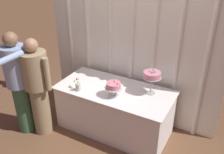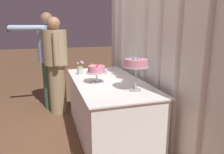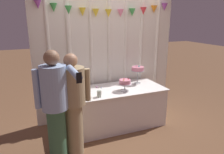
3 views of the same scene
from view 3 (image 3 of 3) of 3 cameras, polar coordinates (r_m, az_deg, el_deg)
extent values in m
plane|color=brown|center=(4.25, 2.00, -13.05)|extent=(24.00, 24.00, 0.00)
cube|color=white|center=(4.37, -1.20, 6.01)|extent=(2.94, 0.04, 2.62)
cylinder|color=white|center=(4.08, -16.43, 4.69)|extent=(0.07, 0.07, 2.62)
cylinder|color=white|center=(4.13, -11.31, 5.16)|extent=(0.09, 0.09, 2.62)
cylinder|color=white|center=(4.23, -5.60, 5.63)|extent=(0.06, 0.06, 2.62)
cylinder|color=white|center=(4.36, -0.74, 5.98)|extent=(0.09, 0.09, 2.62)
cylinder|color=white|center=(4.50, 3.65, 6.27)|extent=(0.07, 0.07, 2.62)
cylinder|color=white|center=(4.67, 7.71, 6.50)|extent=(0.07, 0.07, 2.62)
cylinder|color=white|center=(4.88, 11.82, 6.70)|extent=(0.07, 0.07, 2.62)
cone|color=purple|center=(3.98, -19.24, 17.90)|extent=(0.13, 0.13, 0.15)
cone|color=green|center=(4.00, -15.37, 17.48)|extent=(0.13, 0.13, 0.15)
cone|color=green|center=(4.04, -11.59, 17.14)|extent=(0.13, 0.13, 0.15)
cone|color=yellow|center=(4.10, -7.91, 16.89)|extent=(0.13, 0.13, 0.15)
cone|color=yellow|center=(4.17, -4.37, 16.74)|extent=(0.13, 0.13, 0.15)
cone|color=yellow|center=(4.25, -0.96, 16.68)|extent=(0.13, 0.13, 0.15)
cone|color=pink|center=(4.35, 2.31, 16.72)|extent=(0.13, 0.13, 0.15)
cone|color=green|center=(4.46, 5.42, 16.85)|extent=(0.13, 0.13, 0.15)
cone|color=#DB333D|center=(4.59, 8.38, 17.06)|extent=(0.13, 0.13, 0.15)
cone|color=orange|center=(4.72, 11.20, 17.36)|extent=(0.13, 0.13, 0.15)
cone|color=purple|center=(4.87, 13.87, 17.73)|extent=(0.13, 0.13, 0.15)
cube|color=white|center=(4.18, 1.49, -8.05)|extent=(1.72, 0.80, 0.73)
cube|color=white|center=(4.04, 1.52, -3.22)|extent=(1.77, 0.85, 0.01)
cylinder|color=silver|center=(3.92, 3.43, -3.61)|extent=(0.17, 0.17, 0.01)
cylinder|color=silver|center=(3.90, 3.44, -2.73)|extent=(0.02, 0.02, 0.12)
cylinder|color=silver|center=(3.89, 3.46, -1.86)|extent=(0.26, 0.26, 0.01)
cylinder|color=pink|center=(3.87, 3.47, -1.25)|extent=(0.21, 0.21, 0.08)
sphere|color=#DB333D|center=(3.88, 4.40, -0.50)|extent=(0.02, 0.02, 0.02)
cone|color=#DB333D|center=(3.88, 3.22, -0.39)|extent=(0.02, 0.02, 0.03)
cone|color=yellow|center=(3.80, 3.16, -0.73)|extent=(0.02, 0.02, 0.03)
cylinder|color=#B2B2B7|center=(4.39, 6.78, -1.58)|extent=(0.14, 0.14, 0.01)
cylinder|color=#B2B2B7|center=(4.36, 6.83, 0.05)|extent=(0.02, 0.02, 0.25)
cylinder|color=#B2B2B7|center=(4.32, 6.89, 1.69)|extent=(0.27, 0.27, 0.01)
cylinder|color=pink|center=(4.31, 6.90, 2.25)|extent=(0.25, 0.25, 0.08)
cone|color=green|center=(4.32, 7.31, 3.03)|extent=(0.03, 0.03, 0.04)
cone|color=purple|center=(4.35, 6.49, 3.08)|extent=(0.02, 0.02, 0.03)
cone|color=pink|center=(4.29, 6.51, 2.95)|extent=(0.03, 0.03, 0.04)
sphere|color=#2DB2B7|center=(4.28, 7.22, 2.85)|extent=(0.03, 0.03, 0.03)
cylinder|color=#B2C1B2|center=(3.61, -3.45, -4.51)|extent=(0.08, 0.08, 0.11)
sphere|color=silver|center=(3.55, -2.90, -2.88)|extent=(0.03, 0.03, 0.03)
sphere|color=#CC9EC6|center=(3.61, -4.09, -2.70)|extent=(0.04, 0.04, 0.04)
sphere|color=#CC9EC6|center=(3.59, -4.13, -2.66)|extent=(0.04, 0.04, 0.04)
cylinder|color=beige|center=(3.75, -7.27, -4.60)|extent=(0.04, 0.04, 0.02)
sphere|color=#F9CC4C|center=(3.74, -7.28, -4.33)|extent=(0.01, 0.01, 0.01)
cylinder|color=beige|center=(3.60, -6.16, -5.44)|extent=(0.04, 0.04, 0.02)
sphere|color=#F9CC4C|center=(3.60, -6.17, -5.17)|extent=(0.01, 0.01, 0.01)
cylinder|color=#9E8966|center=(3.38, -10.10, -13.49)|extent=(0.28, 0.28, 0.81)
cylinder|color=#9E8966|center=(3.11, -10.69, -2.41)|extent=(0.39, 0.39, 0.55)
sphere|color=#A37556|center=(3.02, -11.05, 4.37)|extent=(0.20, 0.20, 0.20)
cube|color=#334284|center=(2.95, -10.04, -2.86)|extent=(0.04, 0.01, 0.35)
cylinder|color=#9E8966|center=(3.09, -14.90, -2.96)|extent=(0.08, 0.08, 0.49)
cylinder|color=#9E8966|center=(3.16, -6.56, -2.10)|extent=(0.08, 0.08, 0.49)
cylinder|color=#3D6B4C|center=(3.26, -14.38, -14.85)|extent=(0.29, 0.29, 0.83)
cylinder|color=#93ADD6|center=(2.97, -15.31, -2.78)|extent=(0.41, 0.41, 0.61)
sphere|color=#846047|center=(2.87, -15.89, 4.98)|extent=(0.21, 0.21, 0.21)
cube|color=#664C84|center=(2.81, -14.93, -3.16)|extent=(0.04, 0.01, 0.39)
cylinder|color=#93ADD6|center=(2.99, -19.53, -3.09)|extent=(0.08, 0.08, 0.54)
cylinder|color=#93ADD6|center=(2.64, -10.19, 1.26)|extent=(0.08, 0.54, 0.08)
cube|color=black|center=(2.39, -8.82, -0.22)|extent=(0.06, 0.01, 0.12)
camera|label=1|loc=(3.19, 59.07, 19.82)|focal=39.75mm
camera|label=2|loc=(5.00, 34.02, 5.99)|focal=34.66mm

